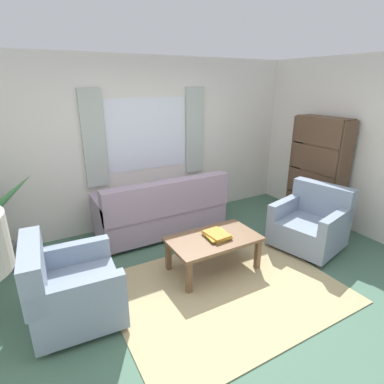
{
  "coord_description": "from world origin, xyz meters",
  "views": [
    {
      "loc": [
        -1.78,
        -2.36,
        2.22
      ],
      "look_at": [
        -0.05,
        0.7,
        0.97
      ],
      "focal_mm": 28.93,
      "sensor_mm": 36.0,
      "label": 1
    }
  ],
  "objects_px": {
    "couch": "(162,212)",
    "coffee_table": "(213,242)",
    "bookshelf": "(318,170)",
    "armchair_left": "(69,289)",
    "book_stack_on_table": "(217,235)",
    "armchair_right": "(311,224)"
  },
  "relations": [
    {
      "from": "coffee_table",
      "to": "bookshelf",
      "type": "relative_size",
      "value": 0.64
    },
    {
      "from": "bookshelf",
      "to": "book_stack_on_table",
      "type": "bearing_deg",
      "value": 100.45
    },
    {
      "from": "couch",
      "to": "book_stack_on_table",
      "type": "xyz_separation_m",
      "value": [
        0.19,
        -1.2,
        0.1
      ]
    },
    {
      "from": "book_stack_on_table",
      "to": "armchair_right",
      "type": "bearing_deg",
      "value": -7.08
    },
    {
      "from": "armchair_right",
      "to": "coffee_table",
      "type": "relative_size",
      "value": 0.92
    },
    {
      "from": "armchair_left",
      "to": "coffee_table",
      "type": "bearing_deg",
      "value": -84.41
    },
    {
      "from": "armchair_left",
      "to": "bookshelf",
      "type": "xyz_separation_m",
      "value": [
        3.93,
        0.45,
        0.54
      ]
    },
    {
      "from": "armchair_left",
      "to": "book_stack_on_table",
      "type": "relative_size",
      "value": 2.76
    },
    {
      "from": "couch",
      "to": "book_stack_on_table",
      "type": "height_order",
      "value": "couch"
    },
    {
      "from": "couch",
      "to": "armchair_left",
      "type": "bearing_deg",
      "value": 39.02
    },
    {
      "from": "coffee_table",
      "to": "armchair_right",
      "type": "bearing_deg",
      "value": -7.19
    },
    {
      "from": "armchair_left",
      "to": "armchair_right",
      "type": "bearing_deg",
      "value": -88.62
    },
    {
      "from": "couch",
      "to": "armchair_left",
      "type": "xyz_separation_m",
      "value": [
        -1.53,
        -1.24,
        -0.01
      ]
    },
    {
      "from": "bookshelf",
      "to": "armchair_left",
      "type": "bearing_deg",
      "value": 96.51
    },
    {
      "from": "couch",
      "to": "coffee_table",
      "type": "height_order",
      "value": "couch"
    },
    {
      "from": "couch",
      "to": "armchair_right",
      "type": "bearing_deg",
      "value": 140.1
    },
    {
      "from": "armchair_left",
      "to": "armchair_right",
      "type": "distance_m",
      "value": 3.18
    },
    {
      "from": "coffee_table",
      "to": "bookshelf",
      "type": "height_order",
      "value": "bookshelf"
    },
    {
      "from": "couch",
      "to": "coffee_table",
      "type": "bearing_deg",
      "value": 97.24
    },
    {
      "from": "armchair_left",
      "to": "book_stack_on_table",
      "type": "distance_m",
      "value": 1.73
    },
    {
      "from": "couch",
      "to": "armchair_left",
      "type": "distance_m",
      "value": 1.97
    },
    {
      "from": "couch",
      "to": "armchair_right",
      "type": "xyz_separation_m",
      "value": [
        1.65,
        -1.38,
        -0.01
      ]
    }
  ]
}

